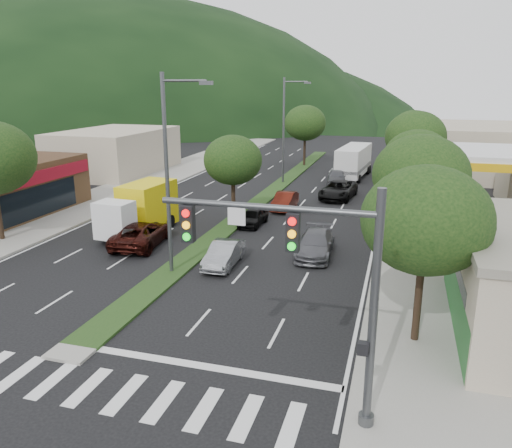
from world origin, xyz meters
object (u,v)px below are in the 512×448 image
(tree_r_c, at_px, (417,159))
(car_queue_f, at_px, (347,165))
(motorhome, at_px, (354,161))
(streetlight_near, at_px, (170,166))
(streetlight_mid, at_px, (286,126))
(tree_r_b, at_px, (421,175))
(car_queue_e, at_px, (337,177))
(tree_med_far, at_px, (305,123))
(car_queue_a, at_px, (253,217))
(car_queue_c, at_px, (285,201))
(traffic_signal, at_px, (316,271))
(sedan_silver, at_px, (224,254))
(suv_maroon, at_px, (141,234))
(tree_r_e, at_px, (414,130))
(tree_med_near, at_px, (233,160))
(car_queue_b, at_px, (315,244))
(box_truck, at_px, (142,210))
(car_queue_d, at_px, (338,190))
(tree_r_a, at_px, (426,220))
(tree_r_d, at_px, (415,137))

(tree_r_c, distance_m, car_queue_f, 22.80)
(tree_r_c, distance_m, motorhome, 19.29)
(streetlight_near, distance_m, streetlight_mid, 25.00)
(tree_r_b, height_order, car_queue_e, tree_r_b)
(streetlight_near, height_order, motorhome, streetlight_near)
(tree_med_far, bearing_deg, car_queue_a, -86.72)
(tree_r_c, xyz_separation_m, car_queue_c, (-9.43, 2.79, -4.09))
(traffic_signal, xyz_separation_m, car_queue_e, (-3.88, 35.27, -3.90))
(sedan_silver, height_order, suv_maroon, suv_maroon)
(tree_r_e, distance_m, tree_med_near, 25.06)
(tree_med_near, relative_size, car_queue_b, 1.28)
(tree_med_near, bearing_deg, tree_r_b, -26.57)
(sedan_silver, bearing_deg, car_queue_f, 82.80)
(box_truck, relative_size, motorhome, 0.78)
(tree_r_b, bearing_deg, suv_maroon, -178.71)
(streetlight_mid, xyz_separation_m, car_queue_d, (5.86, -5.21, -4.85))
(tree_r_b, relative_size, car_queue_e, 1.59)
(tree_r_b, height_order, car_queue_d, tree_r_b)
(car_queue_c, bearing_deg, suv_maroon, -118.96)
(traffic_signal, bearing_deg, tree_r_c, 82.15)
(tree_r_a, xyz_separation_m, car_queue_f, (-6.70, 37.42, -4.10))
(tree_r_c, relative_size, car_queue_a, 1.85)
(tree_r_c, relative_size, box_truck, 0.98)
(car_queue_f, xyz_separation_m, motorhome, (0.99, -3.25, 0.98))
(streetlight_near, relative_size, car_queue_d, 1.88)
(car_queue_c, relative_size, motorhome, 0.47)
(car_queue_c, bearing_deg, tree_med_far, 97.37)
(streetlight_mid, distance_m, motorhome, 8.89)
(tree_r_d, height_order, tree_r_e, tree_r_d)
(tree_r_c, xyz_separation_m, tree_r_e, (0.00, 20.00, 0.14))
(car_queue_f, bearing_deg, traffic_signal, -84.73)
(car_queue_a, bearing_deg, tree_med_far, 95.38)
(tree_med_far, height_order, car_queue_f, tree_med_far)
(sedan_silver, bearing_deg, tree_med_far, 92.08)
(car_queue_d, xyz_separation_m, car_queue_f, (-0.76, 13.63, -0.02))
(car_queue_e, bearing_deg, motorhome, 68.58)
(tree_r_c, xyz_separation_m, car_queue_b, (-5.33, -7.21, -4.06))
(tree_r_e, distance_m, suv_maroon, 32.68)
(tree_r_a, relative_size, tree_r_e, 0.99)
(tree_r_a, xyz_separation_m, car_queue_b, (-5.33, 8.79, -4.14))
(tree_r_e, xyz_separation_m, car_queue_b, (-5.33, -27.21, -4.21))
(sedan_silver, relative_size, car_queue_b, 0.83)
(tree_r_d, xyz_separation_m, car_queue_a, (-10.50, -12.21, -4.59))
(traffic_signal, bearing_deg, tree_r_e, 85.91)
(car_queue_b, bearing_deg, car_queue_d, 89.46)
(suv_maroon, bearing_deg, traffic_signal, 126.97)
(tree_med_far, relative_size, car_queue_a, 1.98)
(sedan_silver, height_order, box_truck, box_truck)
(suv_maroon, height_order, box_truck, box_truck)
(tree_med_far, bearing_deg, car_queue_f, -25.93)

